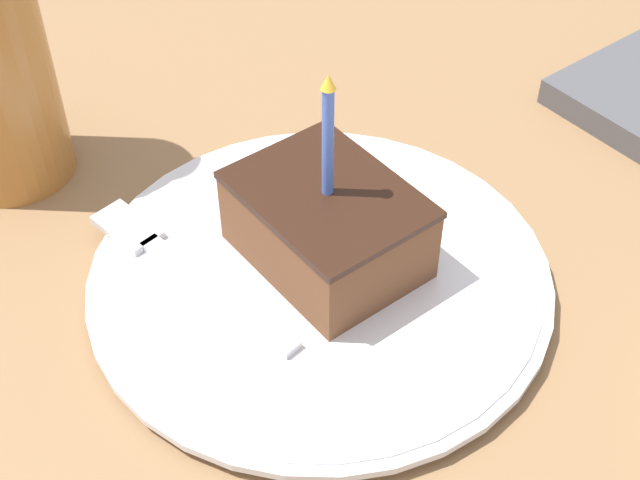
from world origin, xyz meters
The scene contains 4 objects.
ground_plane centered at (0.00, 0.00, -0.02)m, with size 2.40×2.40×0.04m.
plate centered at (0.02, -0.02, 0.01)m, with size 0.28×0.28×0.01m.
cake_slice centered at (0.03, -0.01, 0.04)m, with size 0.08×0.11×0.13m.
fork centered at (-0.04, 0.03, 0.02)m, with size 0.04×0.17×0.01m.
Camera 1 is at (-0.20, -0.31, 0.39)m, focal length 50.00 mm.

